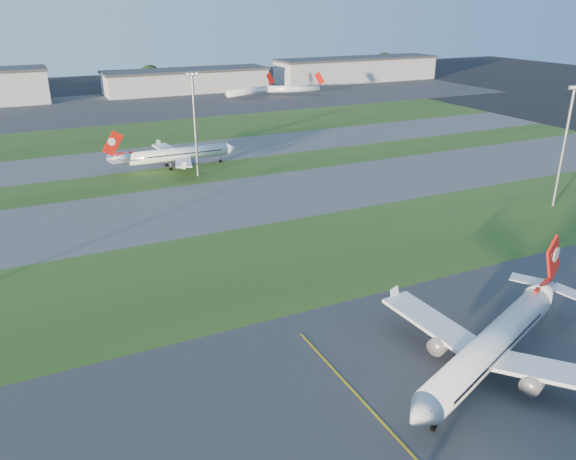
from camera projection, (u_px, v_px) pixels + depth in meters
grass_strip_a at (212, 275)px, 91.19m from camera, size 300.00×34.00×0.01m
taxiway_a at (162, 212)px, 118.79m from camera, size 300.00×32.00×0.01m
grass_strip_b at (138, 181)px, 139.69m from camera, size 300.00×18.00×0.01m
taxiway_b at (121, 161)px, 158.09m from camera, size 300.00×26.00×0.01m
grass_strip_c at (103, 138)px, 185.68m from camera, size 300.00×40.00×0.01m
apron_far at (81, 109)px, 235.85m from camera, size 400.00×80.00×0.01m
airliner_parked at (491, 346)px, 65.21m from camera, size 34.11×28.94×11.23m
airliner_taxiing at (178, 154)px, 150.16m from camera, size 32.94×27.98×10.29m
mini_jet_near at (250, 91)px, 262.60m from camera, size 27.82×10.77×9.48m
mini_jet_far at (293, 89)px, 270.32m from camera, size 27.42×12.01×9.48m
light_mast_centre at (195, 118)px, 138.53m from camera, size 3.20×0.70×25.80m
light_mast_east at (565, 139)px, 117.03m from camera, size 3.20×0.70×25.80m
hangar_east at (187, 80)px, 280.95m from camera, size 81.60×23.00×11.20m
hangar_far_east at (357, 69)px, 320.78m from camera, size 96.90×23.00×13.20m
tree_mid_west at (23, 86)px, 259.92m from camera, size 9.90×9.90×10.80m
tree_mid_east at (150, 77)px, 286.19m from camera, size 11.55×11.55×12.60m
tree_east at (285, 71)px, 314.91m from camera, size 10.45×10.45×11.40m
tree_far_east at (384, 63)px, 345.92m from camera, size 12.65×12.65×13.80m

